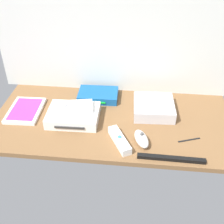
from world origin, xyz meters
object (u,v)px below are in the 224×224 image
game_case (25,110)px  remote_nunchuk (141,139)px  remote_classic_pad (75,107)px  network_router (98,95)px  game_console (73,115)px  mini_computer (154,107)px  stylus_pen (189,139)px  sensor_bar (171,159)px  remote_wand (120,140)px

game_case → remote_nunchuk: bearing=-18.0°
remote_classic_pad → network_router: bearing=54.0°
remote_nunchuk → remote_classic_pad: 31.03cm
game_console → mini_computer: size_ratio=1.20×
network_router → stylus_pen: (38.94, -25.51, -1.35)cm
network_router → remote_classic_pad: remote_classic_pad is taller
network_router → remote_nunchuk: remote_nunchuk is taller
remote_nunchuk → remote_classic_pad: remote_classic_pad is taller
mini_computer → sensor_bar: size_ratio=0.74×
game_case → mini_computer: bearing=4.1°
game_case → remote_wand: bearing=-22.2°
game_console → sensor_bar: size_ratio=0.89×
game_console → stylus_pen: game_console is taller
network_router → remote_wand: 32.59cm
remote_nunchuk → remote_classic_pad: (-27.90, 13.15, 3.37)cm
remote_wand → sensor_bar: remote_wand is taller
mini_computer → game_case: mini_computer is taller
game_case → remote_nunchuk: remote_nunchuk is taller
game_console → sensor_bar: (39.28, -19.56, -1.50)cm
remote_wand → stylus_pen: size_ratio=1.64×
game_console → network_router: bearing=64.4°
remote_wand → remote_nunchuk: size_ratio=1.35×
remote_classic_pad → stylus_pen: (46.17, -9.66, -5.06)cm
mini_computer → network_router: 26.83cm
remote_wand → sensor_bar: (18.90, -6.84, -0.81)cm
sensor_bar → mini_computer: bearing=102.9°
game_case → remote_classic_pad: bearing=-6.1°
game_case → stylus_pen: 69.86cm
remote_classic_pad → sensor_bar: bearing=-40.1°
game_case → sensor_bar: size_ratio=0.81×
mini_computer → network_router: (-25.41, 8.55, -0.94)cm
remote_classic_pad → game_console: bearing=-124.8°
game_console → stylus_pen: 47.56cm
network_router → stylus_pen: 46.58cm
game_console → remote_classic_pad: remote_classic_pad is taller
remote_wand → remote_classic_pad: (-19.72, 14.25, 3.90)cm
network_router → game_console: bearing=-115.8°
remote_wand → sensor_bar: size_ratio=0.62×
game_console → game_case: bearing=170.2°
mini_computer → game_case: (-55.38, -5.51, -1.88)cm
mini_computer → sensor_bar: 29.08cm
game_console → network_router: game_console is taller
game_case → sensor_bar: game_case is taller
remote_wand → stylus_pen: remote_wand is taller
network_router → game_case: bearing=-156.3°
remote_nunchuk → sensor_bar: remote_nunchuk is taller
remote_wand → remote_classic_pad: 24.64cm
mini_computer → stylus_pen: size_ratio=1.98×
mini_computer → remote_nunchuk: 21.01cm
network_router → sensor_bar: bearing=-51.1°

